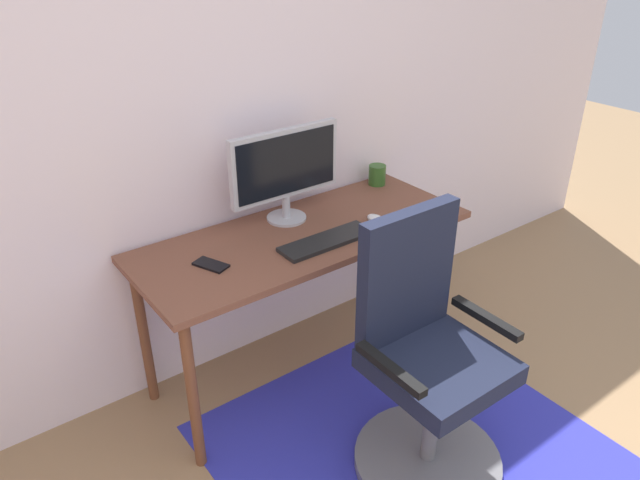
# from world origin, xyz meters

# --- Properties ---
(wall_back) EXTENTS (6.00, 0.10, 2.60)m
(wall_back) POSITION_xyz_m (0.00, 2.20, 1.30)
(wall_back) COLOR white
(wall_back) RESTS_ON ground
(area_rug) EXTENTS (1.44, 1.38, 0.01)m
(area_rug) POSITION_xyz_m (0.37, 1.14, 0.00)
(area_rug) COLOR #2E31AB
(area_rug) RESTS_ON ground
(desk) EXTENTS (1.50, 0.59, 0.74)m
(desk) POSITION_xyz_m (0.34, 1.83, 0.66)
(desk) COLOR brown
(desk) RESTS_ON ground
(monitor) EXTENTS (0.54, 0.18, 0.42)m
(monitor) POSITION_xyz_m (0.35, 1.99, 0.99)
(monitor) COLOR #B2B2B7
(monitor) RESTS_ON desk
(keyboard) EXTENTS (0.43, 0.13, 0.02)m
(keyboard) POSITION_xyz_m (0.36, 1.70, 0.75)
(keyboard) COLOR black
(keyboard) RESTS_ON desk
(computer_mouse) EXTENTS (0.06, 0.10, 0.03)m
(computer_mouse) POSITION_xyz_m (0.66, 1.72, 0.76)
(computer_mouse) COLOR white
(computer_mouse) RESTS_ON desk
(coffee_cup) EXTENTS (0.09, 0.09, 0.10)m
(coffee_cup) POSITION_xyz_m (0.96, 2.05, 0.79)
(coffee_cup) COLOR #2F5A21
(coffee_cup) RESTS_ON desk
(cell_phone) EXTENTS (0.12, 0.16, 0.01)m
(cell_phone) POSITION_xyz_m (-0.12, 1.82, 0.75)
(cell_phone) COLOR black
(cell_phone) RESTS_ON desk
(office_chair) EXTENTS (0.58, 0.58, 1.06)m
(office_chair) POSITION_xyz_m (0.37, 1.09, 0.41)
(office_chair) COLOR slate
(office_chair) RESTS_ON ground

